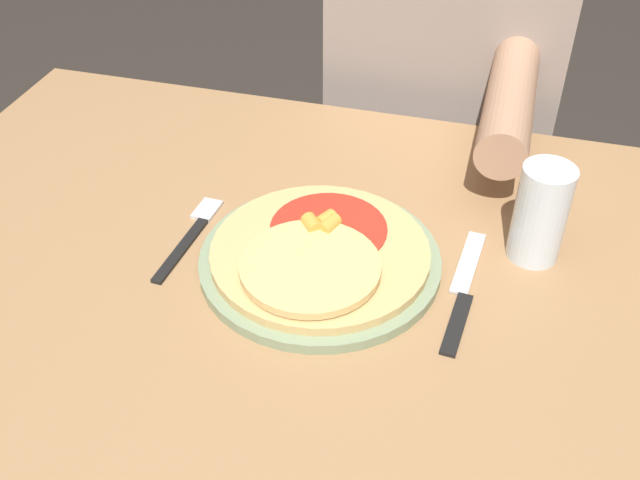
# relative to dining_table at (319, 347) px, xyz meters

# --- Properties ---
(dining_table) EXTENTS (1.22, 0.85, 0.77)m
(dining_table) POSITION_rel_dining_table_xyz_m (0.00, 0.00, 0.00)
(dining_table) COLOR #9E754C
(dining_table) RESTS_ON ground_plane
(plate) EXTENTS (0.30, 0.30, 0.01)m
(plate) POSITION_rel_dining_table_xyz_m (-0.01, 0.03, 0.12)
(plate) COLOR gray
(plate) RESTS_ON dining_table
(pizza) EXTENTS (0.27, 0.27, 0.04)m
(pizza) POSITION_rel_dining_table_xyz_m (-0.01, 0.03, 0.14)
(pizza) COLOR tan
(pizza) RESTS_ON plate
(fork) EXTENTS (0.03, 0.18, 0.00)m
(fork) POSITION_rel_dining_table_xyz_m (-0.18, 0.05, 0.12)
(fork) COLOR black
(fork) RESTS_ON dining_table
(knife) EXTENTS (0.03, 0.22, 0.00)m
(knife) POSITION_rel_dining_table_xyz_m (0.17, 0.03, 0.12)
(knife) COLOR black
(knife) RESTS_ON dining_table
(drinking_glass) EXTENTS (0.06, 0.06, 0.13)m
(drinking_glass) POSITION_rel_dining_table_xyz_m (0.24, 0.12, 0.18)
(drinking_glass) COLOR silver
(drinking_glass) RESTS_ON dining_table
(person_diner) EXTENTS (0.40, 0.52, 1.18)m
(person_diner) POSITION_rel_dining_table_xyz_m (0.07, 0.60, 0.04)
(person_diner) COLOR #2D2D38
(person_diner) RESTS_ON ground_plane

